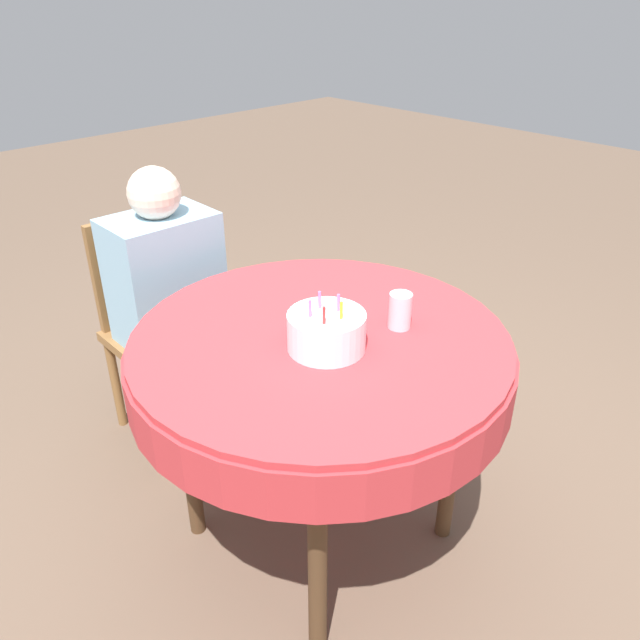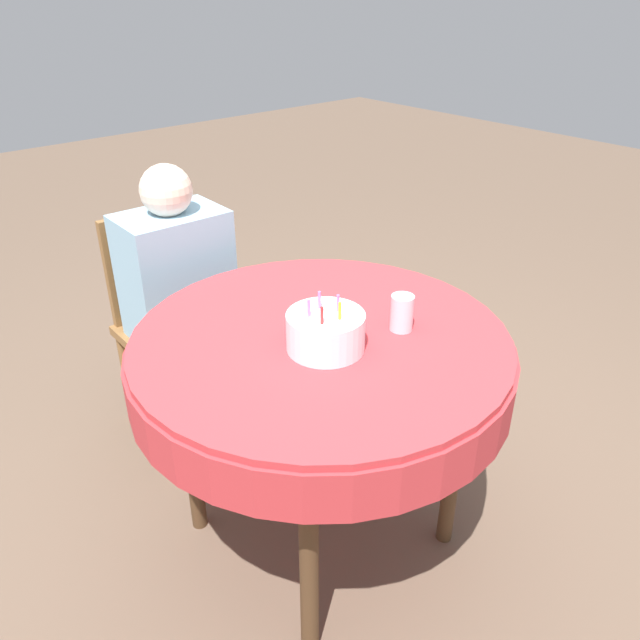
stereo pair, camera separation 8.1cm
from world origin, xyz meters
name	(u,v)px [view 2 (the right image)]	position (x,y,z in m)	size (l,w,h in m)	color
ground_plane	(320,530)	(0.00, 0.00, 0.00)	(12.00, 12.00, 0.00)	brown
dining_table	(320,363)	(0.00, 0.00, 0.67)	(1.07, 1.07, 0.76)	#BC3338
chair	(173,316)	(-0.01, 0.86, 0.47)	(0.43, 0.43, 0.86)	brown
person	(180,282)	(-0.01, 0.77, 0.65)	(0.38, 0.35, 1.07)	beige
birthday_cake	(326,331)	(-0.04, -0.06, 0.81)	(0.21, 0.21, 0.15)	white
drinking_glass	(402,313)	(0.19, -0.12, 0.81)	(0.06, 0.06, 0.10)	silver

